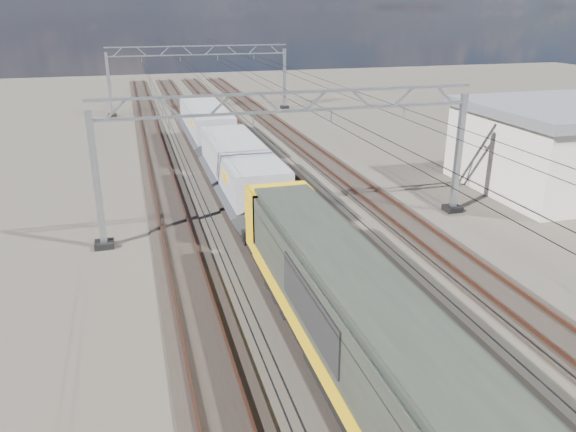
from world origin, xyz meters
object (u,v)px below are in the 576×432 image
object	(u,v)px
locomotive	(365,337)
hopper_wagon_lead	(241,172)
catenary_gantry_mid	(293,156)
catenary_gantry_far	(200,76)
hopper_wagon_mid	(206,124)

from	to	relation	value
locomotive	hopper_wagon_lead	distance (m)	17.70
catenary_gantry_mid	catenary_gantry_far	bearing A→B (deg)	90.00
catenary_gantry_mid	catenary_gantry_far	size ratio (longest dim) A/B	1.00
hopper_wagon_mid	hopper_wagon_lead	bearing A→B (deg)	-90.00
locomotive	hopper_wagon_lead	xyz separation A→B (m)	(-0.00, 17.70, -0.09)
catenary_gantry_far	hopper_wagon_mid	world-z (taller)	catenary_gantry_far
hopper_wagon_lead	locomotive	bearing A→B (deg)	-90.00
catenary_gantry_mid	catenary_gantry_far	world-z (taller)	same
catenary_gantry_mid	locomotive	distance (m)	14.32
hopper_wagon_lead	hopper_wagon_mid	distance (m)	14.20
locomotive	hopper_wagon_lead	world-z (taller)	locomotive
locomotive	hopper_wagon_mid	xyz separation A→B (m)	(-0.00, 31.90, -0.09)
catenary_gantry_mid	locomotive	world-z (taller)	catenary_gantry_mid
catenary_gantry_far	hopper_wagon_lead	distance (m)	32.50
catenary_gantry_mid	hopper_wagon_lead	size ratio (longest dim) A/B	1.53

